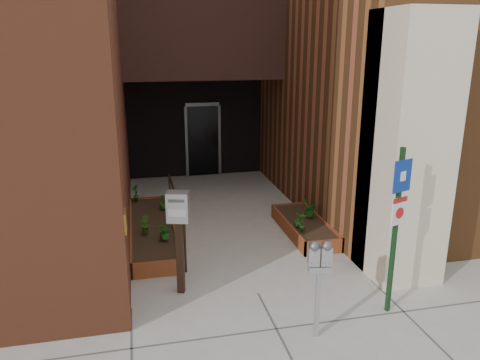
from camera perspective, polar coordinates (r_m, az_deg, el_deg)
ground at (r=7.77m, az=2.21°, el=-13.67°), size 80.00×80.00×0.00m
architecture at (r=13.52m, az=-6.42°, el=20.92°), size 20.00×14.60×10.00m
planter_left at (r=9.93m, az=-10.61°, el=-6.14°), size 0.90×3.60×0.30m
planter_right at (r=10.05m, az=7.85°, el=-5.73°), size 0.80×2.20×0.30m
handrail at (r=9.69m, az=-7.84°, el=-2.70°), size 0.04×3.34×0.90m
parking_meter at (r=6.34m, az=9.68°, el=-9.99°), size 0.33×0.17×1.42m
sign_post at (r=7.00m, az=18.65°, el=-4.00°), size 0.33×0.14×2.52m
payment_dropbox at (r=7.34m, az=-7.49°, el=-5.00°), size 0.39×0.33×1.70m
shrub_left_a at (r=9.03m, az=-9.16°, el=-6.08°), size 0.40×0.40×0.34m
shrub_left_b at (r=9.38m, az=-11.58°, el=-5.31°), size 0.25×0.25×0.35m
shrub_left_c at (r=10.63m, az=-9.31°, el=-2.57°), size 0.24×0.24×0.35m
shrub_left_d at (r=11.31m, az=-12.60°, el=-1.46°), size 0.26×0.26×0.40m
shrub_right_a at (r=9.59m, az=7.14°, el=-4.80°), size 0.18×0.18×0.29m
shrub_right_b at (r=9.38m, az=7.61°, el=-5.03°), size 0.26×0.26×0.38m
shrub_right_c at (r=10.13m, az=8.52°, el=-3.44°), size 0.45×0.45×0.37m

